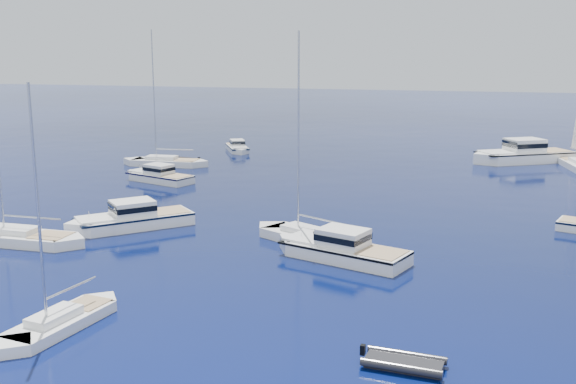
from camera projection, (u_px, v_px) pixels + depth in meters
ground at (139, 338)px, 31.57m from camera, size 400.00×400.00×0.00m
motor_cruiser_left at (131, 228)px, 50.99m from camera, size 9.33×9.44×2.67m
motor_cruiser_centre at (340, 259)px, 43.41m from camera, size 10.30×6.01×2.59m
motor_cruiser_far_l at (158, 181)px, 68.92m from camera, size 9.08×5.35×2.28m
motor_cruiser_distant at (521, 162)px, 80.75m from camera, size 13.73×10.60×3.56m
motor_cruiser_horizon at (238, 151)px, 89.27m from camera, size 5.61×7.62×1.96m
sailboat_fore at (60, 328)px, 32.65m from camera, size 3.40×8.54×12.22m
sailboat_mid_r at (309, 243)px, 47.03m from camera, size 10.22×7.05×14.93m
sailboat_mid_l at (19, 243)px, 47.00m from camera, size 10.90×2.96×15.97m
sailboat_far_l at (165, 165)px, 78.34m from camera, size 11.01×3.58×15.92m
tender_grey_near at (404, 368)px, 28.57m from camera, size 3.75×2.28×0.95m
tender_grey_far at (186, 162)px, 80.72m from camera, size 4.19×2.89×0.95m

